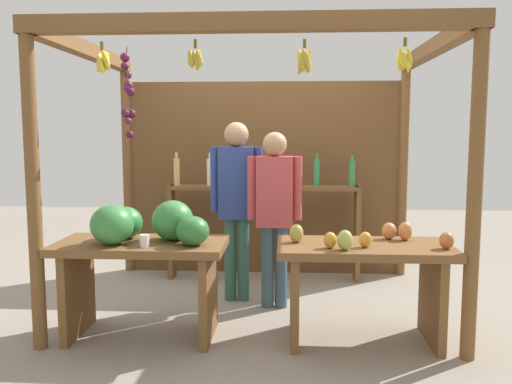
{
  "coord_description": "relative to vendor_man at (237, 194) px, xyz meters",
  "views": [
    {
      "loc": [
        0.26,
        -4.63,
        1.56
      ],
      "look_at": [
        0.0,
        -0.22,
        1.05
      ],
      "focal_mm": 36.71,
      "sensor_mm": 36.0,
      "label": 1
    }
  ],
  "objects": [
    {
      "name": "ground_plane",
      "position": [
        0.2,
        -0.1,
        -0.99
      ],
      "size": [
        12.0,
        12.0,
        0.0
      ],
      "primitive_type": "plane",
      "color": "gray",
      "rests_on": "ground"
    },
    {
      "name": "vendor_man",
      "position": [
        0.0,
        0.0,
        0.0
      ],
      "size": [
        0.48,
        0.22,
        1.65
      ],
      "rotation": [
        0.0,
        0.0,
        0.13
      ],
      "color": "#325E50",
      "rests_on": "ground"
    },
    {
      "name": "market_stall",
      "position": [
        0.19,
        0.38,
        0.39
      ],
      "size": [
        3.15,
        2.28,
        2.34
      ],
      "color": "brown",
      "rests_on": "ground"
    },
    {
      "name": "vendor_woman",
      "position": [
        0.35,
        -0.18,
        -0.06
      ],
      "size": [
        0.48,
        0.21,
        1.56
      ],
      "rotation": [
        0.0,
        0.0,
        0.15
      ],
      "color": "#3A5566",
      "rests_on": "ground"
    },
    {
      "name": "bottle_shelf_unit",
      "position": [
        0.2,
        0.72,
        -0.2
      ],
      "size": [
        2.02,
        0.22,
        1.35
      ],
      "color": "brown",
      "rests_on": "ground"
    },
    {
      "name": "fruit_counter_left",
      "position": [
        -0.61,
        -0.92,
        -0.3
      ],
      "size": [
        1.27,
        0.66,
        1.04
      ],
      "color": "brown",
      "rests_on": "ground"
    },
    {
      "name": "fruit_counter_right",
      "position": [
        1.03,
        -0.91,
        -0.44
      ],
      "size": [
        1.27,
        0.64,
        0.88
      ],
      "color": "brown",
      "rests_on": "ground"
    }
  ]
}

